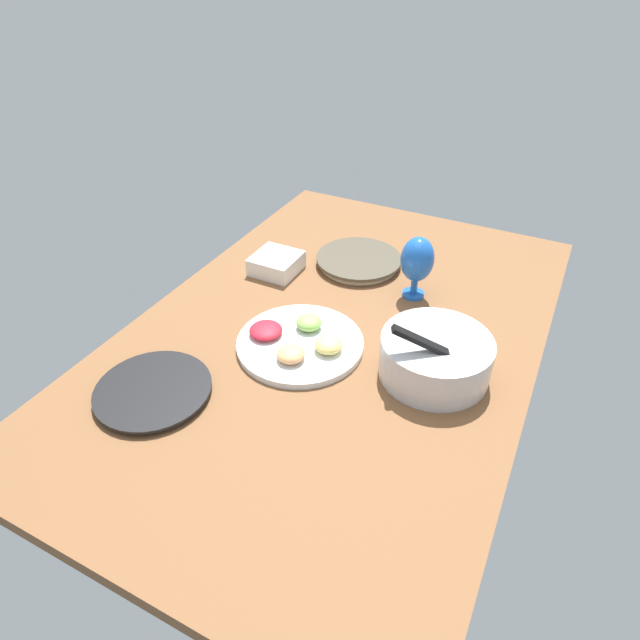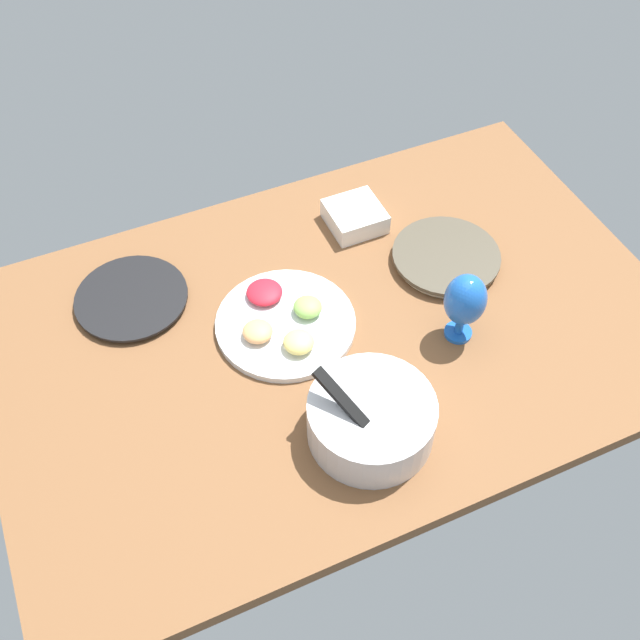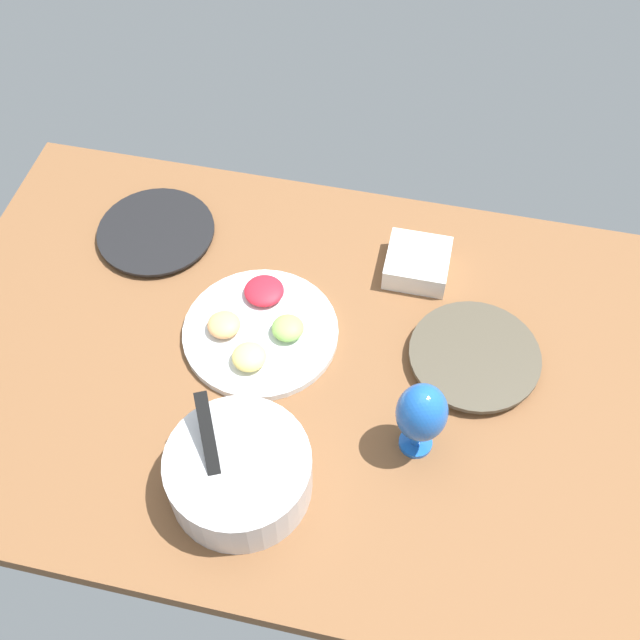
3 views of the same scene
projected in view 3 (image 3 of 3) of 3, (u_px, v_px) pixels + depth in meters
ground_plane at (302, 369)px, 166.45cm from camera, size 160.00×104.00×4.00cm
dinner_plate_left at (474, 357)px, 163.95cm from camera, size 27.26×27.26×2.84cm
dinner_plate_right at (156, 233)px, 184.96cm from camera, size 27.30×27.30×1.93cm
mixing_bowl at (239, 472)px, 144.30cm from camera, size 26.79×26.79×17.48cm
fruit_platter at (260, 330)px, 167.91cm from camera, size 33.12×33.12×5.46cm
hurricane_glass_blue at (421, 414)px, 144.39cm from camera, size 9.60×9.60×19.10cm
square_bowl_white at (417, 262)px, 176.97cm from camera, size 13.83×13.83×5.55cm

